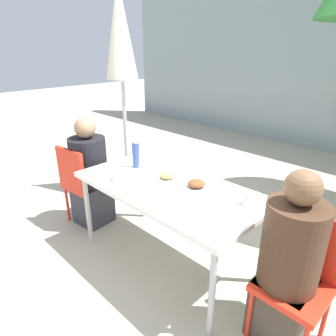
{
  "coord_description": "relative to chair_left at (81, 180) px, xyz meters",
  "views": [
    {
      "loc": [
        1.53,
        -1.54,
        1.78
      ],
      "look_at": [
        0.0,
        0.0,
        0.89
      ],
      "focal_mm": 32.0,
      "sensor_mm": 36.0,
      "label": 1
    }
  ],
  "objects": [
    {
      "name": "plate_0",
      "position": [
        1.27,
        0.31,
        0.27
      ],
      "size": [
        0.25,
        0.25,
        0.07
      ],
      "color": "white",
      "rests_on": "dining_table"
    },
    {
      "name": "ground_plane",
      "position": [
        1.07,
        0.19,
        -0.5
      ],
      "size": [
        24.0,
        24.0,
        0.0
      ],
      "primitive_type": "plane",
      "color": "#B2A893"
    },
    {
      "name": "person_right",
      "position": [
        2.1,
        0.17,
        0.05
      ],
      "size": [
        0.35,
        0.35,
        1.18
      ],
      "rotation": [
        0.0,
        0.0,
        3.13
      ],
      "color": "#473D33",
      "rests_on": "ground"
    },
    {
      "name": "dining_table",
      "position": [
        1.07,
        0.19,
        0.18
      ],
      "size": [
        1.56,
        0.8,
        0.74
      ],
      "color": "white",
      "rests_on": "ground"
    },
    {
      "name": "person_left",
      "position": [
        0.04,
        0.08,
        0.03
      ],
      "size": [
        0.37,
        0.37,
        1.15
      ],
      "rotation": [
        0.0,
        0.0,
        0.1
      ],
      "color": "#383842",
      "rests_on": "ground"
    },
    {
      "name": "chair_left",
      "position": [
        0.0,
        0.0,
        0.0
      ],
      "size": [
        0.44,
        0.44,
        0.86
      ],
      "rotation": [
        0.0,
        0.0,
        0.1
      ],
      "color": "red",
      "rests_on": "ground"
    },
    {
      "name": "salad_bowl",
      "position": [
        0.71,
        0.01,
        0.27
      ],
      "size": [
        0.18,
        0.18,
        0.05
      ],
      "color": "white",
      "rests_on": "dining_table"
    },
    {
      "name": "bottle",
      "position": [
        0.59,
        0.26,
        0.36
      ],
      "size": [
        0.06,
        0.06,
        0.25
      ],
      "color": "#334C8E",
      "rests_on": "dining_table"
    },
    {
      "name": "chair_right",
      "position": [
        2.15,
        0.25,
        0.0
      ],
      "size": [
        0.41,
        0.41,
        0.86
      ],
      "rotation": [
        0.0,
        0.0,
        3.13
      ],
      "color": "red",
      "rests_on": "ground"
    },
    {
      "name": "drinking_cup",
      "position": [
        1.68,
        0.36,
        0.28
      ],
      "size": [
        0.07,
        0.07,
        0.09
      ],
      "color": "silver",
      "rests_on": "dining_table"
    },
    {
      "name": "plate_1",
      "position": [
        0.99,
        0.26,
        0.26
      ],
      "size": [
        0.22,
        0.22,
        0.06
      ],
      "color": "white",
      "rests_on": "dining_table"
    },
    {
      "name": "closed_umbrella",
      "position": [
        -0.31,
        0.83,
        1.34
      ],
      "size": [
        0.37,
        0.37,
        2.47
      ],
      "color": "#333333",
      "rests_on": "ground"
    }
  ]
}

